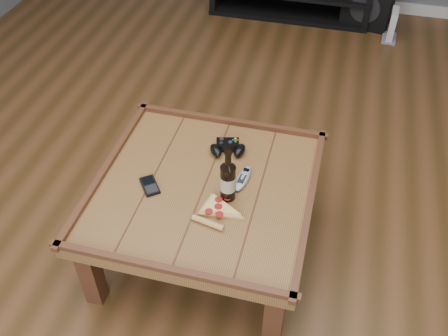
% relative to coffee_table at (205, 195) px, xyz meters
% --- Properties ---
extents(ground, '(6.00, 6.00, 0.00)m').
position_rel_coffee_table_xyz_m(ground, '(0.00, 0.00, -0.39)').
color(ground, '#422B12').
rests_on(ground, ground).
extents(coffee_table, '(1.03, 1.03, 0.48)m').
position_rel_coffee_table_xyz_m(coffee_table, '(0.00, 0.00, 0.00)').
color(coffee_table, brown).
rests_on(coffee_table, ground).
extents(beer_bottle, '(0.07, 0.07, 0.27)m').
position_rel_coffee_table_xyz_m(beer_bottle, '(0.12, -0.04, 0.17)').
color(beer_bottle, black).
rests_on(beer_bottle, coffee_table).
extents(game_controller, '(0.19, 0.15, 0.05)m').
position_rel_coffee_table_xyz_m(game_controller, '(0.05, 0.26, 0.08)').
color(game_controller, black).
rests_on(game_controller, coffee_table).
extents(pizza_slice, '(0.21, 0.29, 0.03)m').
position_rel_coffee_table_xyz_m(pizza_slice, '(0.10, -0.14, 0.07)').
color(pizza_slice, tan).
rests_on(pizza_slice, coffee_table).
extents(smartphone, '(0.13, 0.14, 0.02)m').
position_rel_coffee_table_xyz_m(smartphone, '(-0.24, -0.07, 0.07)').
color(smartphone, black).
rests_on(smartphone, coffee_table).
extents(remote_control, '(0.07, 0.18, 0.03)m').
position_rel_coffee_table_xyz_m(remote_control, '(0.16, 0.08, 0.07)').
color(remote_control, '#979BA4').
rests_on(remote_control, coffee_table).
extents(game_console, '(0.12, 0.21, 0.26)m').
position_rel_coffee_table_xyz_m(game_console, '(0.89, 2.48, -0.27)').
color(game_console, gray).
rests_on(game_console, ground).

